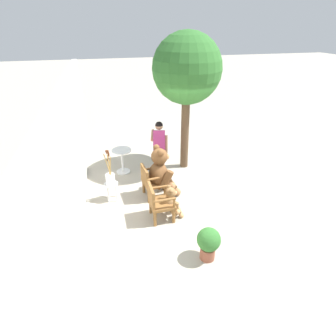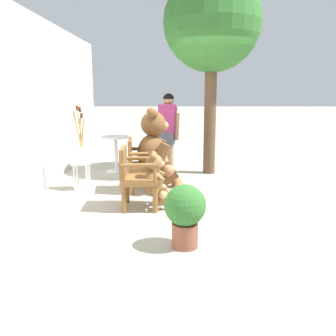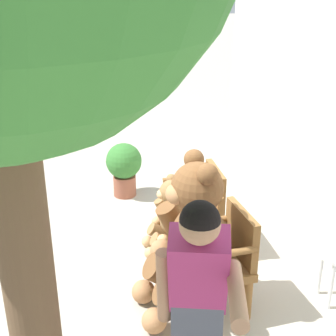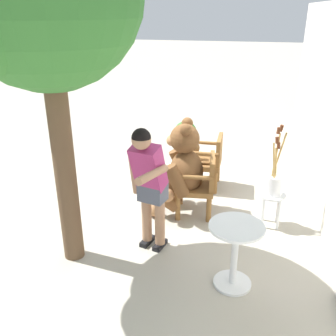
# 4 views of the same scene
# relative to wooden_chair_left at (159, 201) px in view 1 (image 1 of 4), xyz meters

# --- Properties ---
(ground_plane) EXTENTS (60.00, 60.00, 0.00)m
(ground_plane) POSITION_rel_wooden_chair_left_xyz_m (0.45, -0.68, -0.46)
(ground_plane) COLOR #A8A091
(back_wall) EXTENTS (10.00, 0.16, 2.80)m
(back_wall) POSITION_rel_wooden_chair_left_xyz_m (0.45, 1.72, 0.94)
(back_wall) COLOR silver
(back_wall) RESTS_ON ground
(wooden_chair_left) EXTENTS (0.57, 0.53, 0.86)m
(wooden_chair_left) POSITION_rel_wooden_chair_left_xyz_m (0.00, 0.00, 0.00)
(wooden_chair_left) COLOR brown
(wooden_chair_left) RESTS_ON ground
(wooden_chair_right) EXTENTS (0.62, 0.58, 0.86)m
(wooden_chair_right) POSITION_rel_wooden_chair_left_xyz_m (0.89, -0.00, 0.00)
(wooden_chair_right) COLOR brown
(wooden_chair_right) RESTS_ON ground
(teddy_bear_large) EXTENTS (0.82, 0.80, 1.35)m
(teddy_bear_large) POSITION_rel_wooden_chair_left_xyz_m (0.90, -0.25, 0.20)
(teddy_bear_large) COLOR brown
(teddy_bear_large) RESTS_ON ground
(teddy_bear_small) EXTENTS (0.48, 0.45, 0.79)m
(teddy_bear_small) POSITION_rel_wooden_chair_left_xyz_m (0.00, -0.28, -0.07)
(teddy_bear_small) COLOR olive
(teddy_bear_small) RESTS_ON ground
(person_visitor) EXTENTS (0.80, 0.48, 1.56)m
(person_visitor) POSITION_rel_wooden_chair_left_xyz_m (1.89, -0.42, 0.46)
(person_visitor) COLOR black
(person_visitor) RESTS_ON ground
(white_stool) EXTENTS (0.34, 0.34, 0.46)m
(white_stool) POSITION_rel_wooden_chair_left_xyz_m (0.98, 0.99, -0.11)
(white_stool) COLOR silver
(white_stool) RESTS_ON ground
(brush_bucket) EXTENTS (0.22, 0.22, 0.93)m
(brush_bucket) POSITION_rel_wooden_chair_left_xyz_m (0.98, 0.98, 0.19)
(brush_bucket) COLOR white
(brush_bucket) RESTS_ON white_stool
(round_side_table) EXTENTS (0.56, 0.56, 0.72)m
(round_side_table) POSITION_rel_wooden_chair_left_xyz_m (2.30, 0.60, -0.01)
(round_side_table) COLOR silver
(round_side_table) RESTS_ON ground
(patio_tree) EXTENTS (1.90, 1.81, 3.75)m
(patio_tree) POSITION_rel_wooden_chair_left_xyz_m (2.31, -1.30, 2.32)
(patio_tree) COLOR brown
(patio_tree) RESTS_ON ground
(potted_plant) EXTENTS (0.44, 0.44, 0.68)m
(potted_plant) POSITION_rel_wooden_chair_left_xyz_m (-1.34, -0.63, -0.07)
(potted_plant) COLOR brown
(potted_plant) RESTS_ON ground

